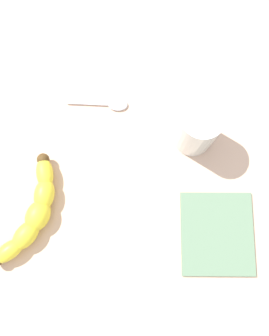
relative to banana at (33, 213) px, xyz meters
The scene contains 5 objects.
wooden_tabletop 17.90cm from the banana, 154.63° to the left, with size 120.00×120.00×3.00cm, color #D8AF92.
banana is the anchor object (origin of this frame).
smoothie_glass 31.12cm from the banana, 150.45° to the left, with size 7.17×7.17×10.77cm.
teaspoon 24.24cm from the banana, behind, with size 7.01×10.35×0.80cm.
folded_napkin 31.55cm from the banana, 117.64° to the left, with size 14.07×12.36×0.60cm, color slate.
Camera 1 is at (10.04, 9.21, 64.61)cm, focal length 37.66 mm.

